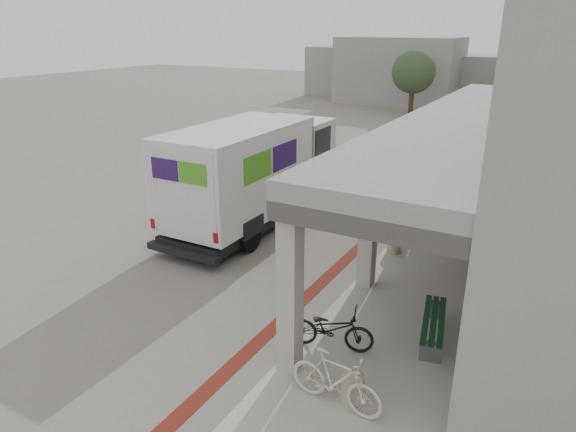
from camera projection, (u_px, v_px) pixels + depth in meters
The scene contains 13 objects.
ground at pixel (285, 277), 13.87m from camera, with size 120.00×120.00×0.00m, color slate.
bike_lane_stripe at pixel (348, 257), 15.04m from camera, with size 0.35×40.00×0.01m, color maroon.
sidewalk at pixel (433, 313), 12.01m from camera, with size 4.40×28.00×0.12m, color #A29E91.
distant_backdrop at pixel (465, 72), 43.55m from camera, with size 28.00×10.00×6.50m.
tree_left at pixel (414, 72), 37.94m from camera, with size 3.20×3.20×4.80m.
tree_mid at pixel (519, 74), 36.35m from camera, with size 3.20×3.20×4.80m.
fedex_truck at pixel (255, 170), 17.16m from camera, with size 2.62×8.16×3.47m.
bench at pixel (433, 324), 10.85m from camera, with size 0.83×2.07×0.47m.
bollard_near at pixel (353, 386), 9.01m from camera, with size 0.44×0.44×0.66m.
bollard_far at pixel (394, 242), 15.03m from camera, with size 0.41×0.41×0.62m.
utility_cabinet at pixel (492, 275), 12.51m from camera, with size 0.49×0.66×1.09m, color slate.
bicycle_black at pixel (331, 328), 10.48m from camera, with size 0.62×1.77×0.93m, color black.
bicycle_cream at pixel (336, 380), 8.83m from camera, with size 0.50×1.78×1.07m, color beige.
Camera 1 is at (6.16, -10.79, 6.39)m, focal length 32.00 mm.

